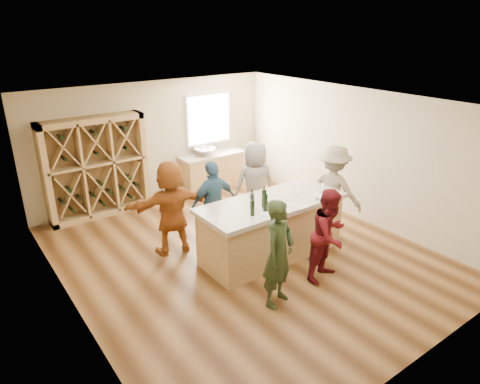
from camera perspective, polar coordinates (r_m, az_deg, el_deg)
floor at (r=8.10m, az=0.27°, el=-8.49°), size 6.00×7.00×0.10m
ceiling at (r=7.10m, az=0.31°, el=12.17°), size 6.00×7.00×0.10m
wall_back at (r=10.42m, az=-11.46°, el=6.69°), size 6.00×0.10×2.80m
wall_front at (r=5.34m, az=23.87°, el=-9.84°), size 6.00×0.10×2.80m
wall_left at (r=6.32m, az=-22.67°, el=-4.70°), size 0.10×7.00×2.80m
wall_right at (r=9.52m, az=15.29°, el=4.93°), size 0.10×7.00×2.80m
window_frame at (r=10.96m, az=-4.24°, el=9.69°), size 1.30×0.06×1.30m
window_pane at (r=10.93m, az=-4.14°, el=9.66°), size 1.18×0.01×1.18m
wine_rack at (r=9.74m, az=-18.60°, el=3.08°), size 2.20×0.45×2.20m
back_counter_base at (r=11.04m, az=-3.74°, el=2.67°), size 1.60×0.58×0.86m
back_counter_top at (r=10.90m, az=-3.80°, el=4.96°), size 1.70×0.62×0.06m
sink at (r=10.76m, az=-4.72°, el=5.40°), size 0.54×0.54×0.19m
faucet at (r=10.89m, az=-5.23°, el=5.90°), size 0.02×0.02×0.30m
tasting_counter_base at (r=7.84m, az=4.19°, el=-5.10°), size 2.60×1.00×1.00m
tasting_counter_top at (r=7.61m, az=4.30°, el=-1.47°), size 2.72×1.12×0.08m
wine_bottle_b at (r=6.96m, az=1.67°, el=-2.10°), size 0.08×0.08×0.28m
wine_bottle_c at (r=7.19m, az=1.62°, el=-1.25°), size 0.08×0.08×0.28m
wine_bottle_d at (r=7.13m, az=3.41°, el=-1.43°), size 0.08×0.08×0.30m
wine_bottle_e at (r=7.29m, az=3.22°, el=-0.86°), size 0.09×0.09×0.31m
wine_glass_a at (r=7.07m, az=4.81°, el=-2.25°), size 0.08×0.08×0.17m
wine_glass_b at (r=7.39m, az=7.47°, el=-1.17°), size 0.07×0.07×0.19m
wine_glass_c at (r=7.74m, az=10.28°, el=-0.37°), size 0.07×0.07×0.17m
wine_glass_d at (r=7.76m, az=7.43°, el=-0.03°), size 0.08×0.08×0.20m
wine_glass_e at (r=8.02m, az=10.77°, el=0.41°), size 0.07×0.07×0.17m
tasting_menu_a at (r=7.09m, az=4.15°, el=-2.91°), size 0.33×0.38×0.00m
tasting_menu_b at (r=7.46m, az=7.82°, el=-1.75°), size 0.24×0.32×0.00m
tasting_menu_c at (r=7.92m, az=10.82°, el=-0.52°), size 0.26×0.33×0.00m
person_near_left at (r=6.39m, az=5.18°, el=-8.18°), size 0.74×0.64×1.70m
person_near_right at (r=7.16m, az=11.83°, el=-5.62°), size 0.84×0.57×1.59m
person_server at (r=8.71m, az=12.27°, el=0.24°), size 0.92×1.30×1.83m
person_far_mid at (r=8.15m, az=-3.52°, el=-1.46°), size 0.97×0.50×1.65m
person_far_right at (r=8.82m, az=1.96°, el=0.98°), size 0.98×0.74×1.81m
person_far_left at (r=7.87m, az=-9.13°, el=-2.06°), size 1.73×0.89×1.78m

